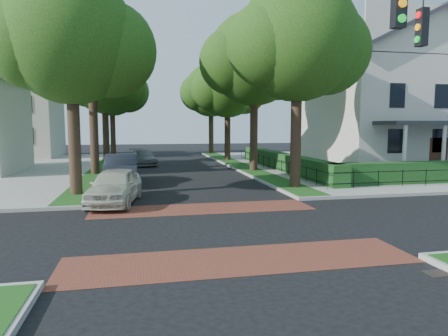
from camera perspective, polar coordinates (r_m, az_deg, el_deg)
The scene contains 22 objects.
ground at distance 13.40m, azimuth -0.91°, elevation -8.62°, with size 120.00×120.00×0.00m, color black.
sidewalk_ne at distance 38.71m, azimuth 22.88°, elevation 0.73°, with size 30.00×30.00×0.15m, color gray.
crosswalk_far at distance 16.47m, azimuth -3.00°, elevation -5.81°, with size 9.00×2.20×0.01m, color brown.
crosswalk_near at distance 10.41m, azimuth 2.46°, elevation -13.00°, with size 9.00×2.20×0.01m, color brown.
storm_drain at distance 10.79m, azimuth 28.45°, elevation -13.05°, with size 0.65×0.45×0.01m, color black.
grass_strip_ne at distance 32.94m, azimuth 2.12°, elevation 0.49°, with size 1.60×29.80×0.02m, color #1C4C15.
grass_strip_nw at distance 32.14m, azimuth -16.93°, elevation 0.08°, with size 1.60×29.80×0.02m, color #1C4C15.
tree_right_near at distance 21.92m, azimuth 10.49°, elevation 17.13°, with size 7.75×6.67×10.66m.
tree_right_mid at distance 29.47m, azimuth 4.44°, elevation 15.07°, with size 8.25×7.09×11.22m.
tree_right_far at distance 37.97m, azimuth 0.58°, elevation 11.44°, with size 7.25×6.23×9.74m.
tree_right_back at distance 46.81m, azimuth -1.79°, elevation 10.88°, with size 7.50×6.45×10.20m.
tree_left_near at distance 20.55m, azimuth -20.69°, elevation 16.57°, with size 7.50×6.45×10.20m.
tree_left_mid at distance 28.56m, azimuth -18.18°, elevation 15.80°, with size 8.00×6.88×11.48m.
tree_left_far at distance 37.25m, azimuth -16.56°, elevation 11.62°, with size 7.00×6.02×9.86m.
tree_left_back at distance 46.24m, azimuth -15.60°, elevation 10.90°, with size 7.75×6.66×10.44m.
hedge_main_road at distance 29.64m, azimuth 8.34°, elevation 0.94°, with size 1.00×18.00×1.20m, color #143A17.
fence_main_road at distance 29.39m, azimuth 6.87°, elevation 0.62°, with size 0.06×18.00×0.90m, color black, non-canonical shape.
house_victorian at distance 34.99m, azimuth 23.45°, elevation 9.93°, with size 13.00×13.05×12.48m.
house_left_far at distance 46.63m, azimuth -28.20°, elevation 7.44°, with size 10.00×9.00×10.14m.
parked_car_front at distance 17.97m, azimuth -15.34°, elevation -2.50°, with size 1.85×4.59×1.56m, color beige.
parked_car_middle at distance 23.97m, azimuth -14.43°, elevation -0.16°, with size 1.82×5.21×1.72m, color black.
parked_car_rear at distance 34.67m, azimuth -11.53°, elevation 1.50°, with size 1.89×4.64×1.35m, color slate.
Camera 1 is at (-2.41, -12.73, 3.42)m, focal length 32.00 mm.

